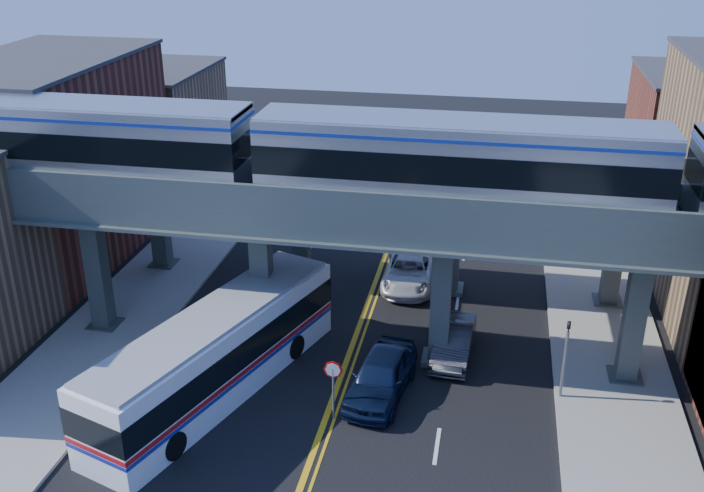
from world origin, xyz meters
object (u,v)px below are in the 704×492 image
Objects in this scene: stop_sign at (333,380)px; car_lane_b at (454,341)px; traffic_signal at (566,351)px; car_lane_d at (458,219)px; transit_train at (459,160)px; car_lane_a at (381,376)px; car_lane_c at (409,271)px; transit_bus at (216,354)px.

stop_sign is 0.57× the size of car_lane_b.
traffic_signal reaches higher than car_lane_d.
traffic_signal is 5.44m from car_lane_b.
transit_train is 9.50× the size of car_lane_a.
traffic_signal is at bearing -69.71° from car_lane_d.
traffic_signal is 0.74× the size of car_lane_c.
car_lane_c is at bearing 83.09° from stop_sign.
car_lane_b is (2.75, 3.55, -0.14)m from car_lane_a.
car_lane_a is (-7.31, -1.01, -1.40)m from traffic_signal.
transit_bus is 2.71× the size of car_lane_d.
traffic_signal is 0.82× the size of car_lane_d.
car_lane_d is at bearing -4.95° from transit_bus.
car_lane_d is (1.96, 18.47, -0.17)m from car_lane_a.
transit_bus reaches higher than car_lane_c.
car_lane_a is at bearing -90.21° from car_lane_c.
car_lane_c is at bearing 109.50° from transit_train.
car_lane_d is (2.05, 8.09, -0.04)m from car_lane_c.
transit_train is 8.78m from traffic_signal.
car_lane_c reaches higher than car_lane_d.
traffic_signal reaches higher than car_lane_b.
traffic_signal is at bearing 15.52° from car_lane_a.
car_lane_d is at bearing 80.15° from stop_sign.
car_lane_d is (8.68, 19.47, -1.04)m from transit_bus.
transit_train is 17.73m from car_lane_d.
car_lane_d is at bearing 95.90° from car_lane_b.
car_lane_b is (-4.56, 2.53, -1.54)m from traffic_signal.
transit_bus is at bearing -163.92° from car_lane_a.
car_lane_c is at bearing -11.13° from transit_bus.
car_lane_c is 1.10× the size of car_lane_d.
transit_bus is 2.58× the size of car_lane_a.
traffic_signal reaches higher than stop_sign.
transit_bus is 2.95× the size of car_lane_b.
transit_train is at bearing 57.73° from car_lane_a.
car_lane_c is (1.50, 12.37, -0.99)m from stop_sign.
stop_sign is 5.22m from transit_bus.
stop_sign is 7.10m from car_lane_b.
car_lane_a is 0.95× the size of car_lane_c.
transit_train reaches higher than car_lane_b.
transit_train is at bearing 50.57° from stop_sign.
car_lane_a is at bearing -124.87° from car_lane_b.
transit_train is 19.07× the size of stop_sign.
car_lane_c is at bearing 98.14° from car_lane_a.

